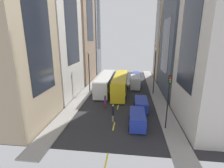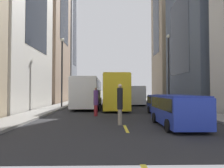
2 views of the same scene
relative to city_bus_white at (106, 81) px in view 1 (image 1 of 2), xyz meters
name	(u,v)px [view 1 (image 1 of 2)]	position (x,y,z in m)	size (l,w,h in m)	color
ground_plane	(122,90)	(3.27, 0.80, -2.01)	(40.07, 40.07, 0.00)	#28282B
sidewalk_west	(90,89)	(-3.64, 0.80, -1.93)	(2.26, 44.00, 0.15)	gray
sidewalk_east	(155,91)	(10.17, 0.80, -1.93)	(2.26, 44.00, 0.15)	gray
lane_stripe_0	(106,160)	(3.27, -20.20, -2.00)	(0.16, 2.00, 0.01)	yellow
lane_stripe_1	(114,126)	(3.27, -14.20, -2.00)	(0.16, 2.00, 0.01)	yellow
lane_stripe_2	(118,107)	(3.27, -8.20, -2.00)	(0.16, 2.00, 0.01)	yellow
lane_stripe_3	(121,95)	(3.27, -2.20, -2.00)	(0.16, 2.00, 0.01)	yellow
lane_stripe_4	(122,86)	(3.27, 3.80, -2.00)	(0.16, 2.00, 0.01)	yellow
lane_stripe_5	(124,80)	(3.27, 9.80, -2.00)	(0.16, 2.00, 0.01)	yellow
lane_stripe_6	(125,75)	(3.27, 15.80, -2.00)	(0.16, 2.00, 0.01)	yellow
lane_stripe_7	(126,71)	(3.27, 21.80, -2.00)	(0.16, 2.00, 0.01)	yellow
building_west_0	(12,45)	(-8.41, -14.58, 7.71)	(6.94, 9.22, 19.45)	tan
building_west_1	(54,19)	(-8.14, -3.96, 11.72)	(6.40, 11.01, 27.45)	beige
building_west_3	(87,18)	(-8.37, 18.89, 14.60)	(6.86, 7.09, 33.22)	slate
building_east_1	(185,46)	(15.15, 0.78, 7.06)	(7.37, 11.70, 18.13)	#4C5666
city_bus_white	(106,81)	(0.00, 0.00, 0.00)	(2.80, 12.68, 3.35)	silver
streetcar_yellow	(120,83)	(3.12, -1.29, 0.11)	(2.70, 12.40, 3.59)	yellow
delivery_van_white	(135,81)	(6.08, 2.96, -0.50)	(2.25, 5.34, 2.58)	white
car_blue_0	(141,104)	(6.84, -8.63, -1.07)	(2.05, 4.46, 1.59)	#2338AD
car_blue_1	(136,75)	(6.55, 11.79, -1.07)	(1.89, 4.73, 1.59)	#2338AD
car_blue_2	(137,118)	(6.13, -13.69, -0.99)	(2.08, 4.44, 1.72)	#2338AD
pedestrian_walking_far	(113,113)	(3.03, -13.00, -0.74)	(0.33, 0.33, 2.37)	gray
pedestrian_crossing_mid	(105,101)	(1.39, -9.01, -0.84)	(0.37, 0.37, 2.21)	maroon
traffic_light_near_corner	(169,93)	(9.44, -14.17, 2.57)	(0.32, 0.44, 6.44)	black
streetlamp_near	(89,68)	(-3.01, -1.40, 2.95)	(0.44, 0.44, 7.97)	black
streetlamp_far	(155,68)	(9.54, -1.09, 3.24)	(0.44, 0.44, 8.53)	black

